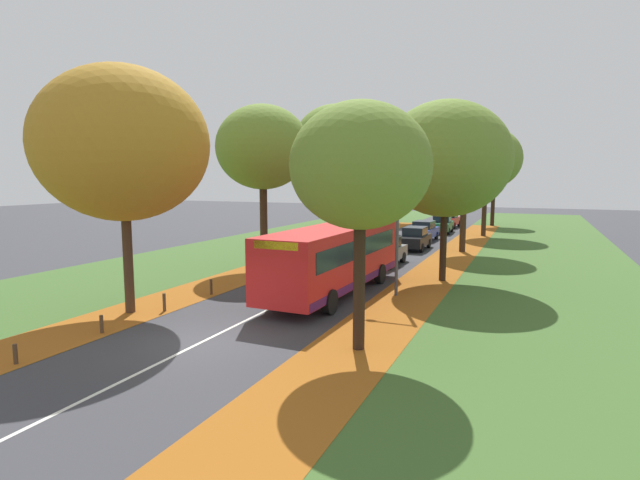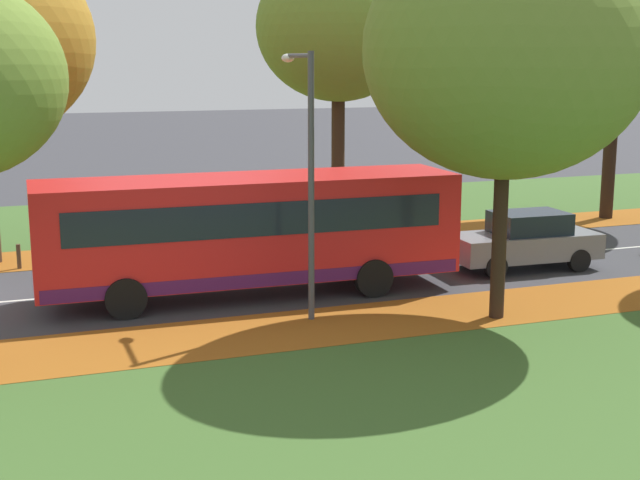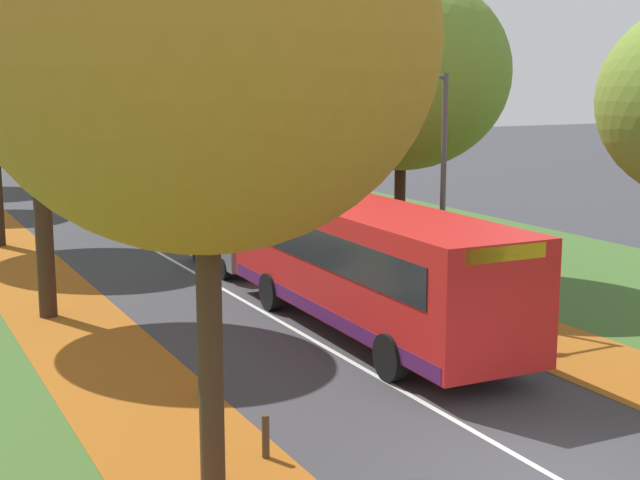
{
  "view_description": "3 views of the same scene",
  "coord_description": "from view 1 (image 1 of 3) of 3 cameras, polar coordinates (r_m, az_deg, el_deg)",
  "views": [
    {
      "loc": [
        9.41,
        -12.35,
        5.12
      ],
      "look_at": [
        0.32,
        8.73,
        2.26
      ],
      "focal_mm": 28.0,
      "sensor_mm": 36.0,
      "label": 1
    },
    {
      "loc": [
        22.41,
        2.07,
        5.82
      ],
      "look_at": [
        2.01,
        9.54,
        1.4
      ],
      "focal_mm": 50.0,
      "sensor_mm": 36.0,
      "label": 2
    },
    {
      "loc": [
        -8.82,
        -9.53,
        5.85
      ],
      "look_at": [
        1.09,
        9.64,
        1.94
      ],
      "focal_mm": 50.0,
      "sensor_mm": 36.0,
      "label": 3
    }
  ],
  "objects": [
    {
      "name": "tree_right_nearest",
      "position": [
        14.55,
        4.63,
        8.37
      ],
      "size": [
        4.12,
        4.12,
        7.33
      ],
      "color": "black",
      "rests_on": "ground"
    },
    {
      "name": "leaf_litter_right",
      "position": [
        27.27,
        12.79,
        -3.87
      ],
      "size": [
        2.8,
        60.0,
        0.0
      ],
      "primitive_type": "cube",
      "color": "#9E5619",
      "rests_on": "grass_verge_right"
    },
    {
      "name": "tree_left_far",
      "position": [
        49.09,
        5.79,
        8.51
      ],
      "size": [
        4.99,
        4.99,
        8.62
      ],
      "color": "#382619",
      "rests_on": "ground"
    },
    {
      "name": "bollard_second",
      "position": [
        18.24,
        -23.69,
        -8.82
      ],
      "size": [
        0.12,
        0.12,
        0.61
      ],
      "primitive_type": "cylinder",
      "color": "#4C3823",
      "rests_on": "ground"
    },
    {
      "name": "tree_left_near",
      "position": [
        28.95,
        -6.57,
        10.44
      ],
      "size": [
        5.32,
        5.32,
        9.25
      ],
      "color": "#382619",
      "rests_on": "ground"
    },
    {
      "name": "ground_plane",
      "position": [
        16.35,
        -13.52,
        -11.35
      ],
      "size": [
        160.0,
        160.0,
        0.0
      ],
      "primitive_type": "plane",
      "color": "#38383D"
    },
    {
      "name": "car_grey_lead",
      "position": [
        29.74,
        7.34,
        -1.28
      ],
      "size": [
        1.91,
        4.26,
        1.62
      ],
      "color": "slate",
      "rests_on": "ground"
    },
    {
      "name": "streetlamp_right",
      "position": [
        21.77,
        8.02,
        3.39
      ],
      "size": [
        1.89,
        0.28,
        6.0
      ],
      "color": "#47474C",
      "rests_on": "ground"
    },
    {
      "name": "car_green_fourth_in_line",
      "position": [
        48.02,
        13.77,
        1.76
      ],
      "size": [
        1.9,
        4.26,
        1.62
      ],
      "color": "#1E6038",
      "rests_on": "ground"
    },
    {
      "name": "grass_verge_right",
      "position": [
        32.75,
        22.69,
        -2.43
      ],
      "size": [
        12.0,
        90.0,
        0.01
      ],
      "primitive_type": "cube",
      "color": "#3D6028",
      "rests_on": "ground"
    },
    {
      "name": "bollard_fourth",
      "position": [
        22.57,
        -12.34,
        -5.28
      ],
      "size": [
        0.12,
        0.12,
        0.68
      ],
      "primitive_type": "cylinder",
      "color": "#4C3823",
      "rests_on": "ground"
    },
    {
      "name": "car_black_following",
      "position": [
        36.47,
        10.77,
        0.2
      ],
      "size": [
        1.8,
        4.21,
        1.62
      ],
      "color": "black",
      "rests_on": "ground"
    },
    {
      "name": "car_blue_third_in_line",
      "position": [
        41.75,
        11.75,
        1.04
      ],
      "size": [
        1.91,
        4.27,
        1.62
      ],
      "color": "#233D9E",
      "rests_on": "ground"
    },
    {
      "name": "grass_verge_left",
      "position": [
        37.67,
        -6.51,
        -0.74
      ],
      "size": [
        12.0,
        90.0,
        0.01
      ],
      "primitive_type": "cube",
      "color": "#3D6028",
      "rests_on": "ground"
    },
    {
      "name": "road_centre_line",
      "position": [
        34.08,
        7.04,
        -1.58
      ],
      "size": [
        0.12,
        80.0,
        0.01
      ],
      "primitive_type": "cube",
      "color": "silver",
      "rests_on": "ground"
    },
    {
      "name": "bollard_third",
      "position": [
        20.29,
        -17.37,
        -6.81
      ],
      "size": [
        0.12,
        0.12,
        0.71
      ],
      "primitive_type": "cylinder",
      "color": "#4C3823",
      "rests_on": "ground"
    },
    {
      "name": "car_red_trailing",
      "position": [
        53.68,
        14.54,
        2.28
      ],
      "size": [
        1.91,
        4.26,
        1.62
      ],
      "color": "#B21919",
      "rests_on": "ground"
    },
    {
      "name": "bus",
      "position": [
        22.04,
        1.67,
        -1.82
      ],
      "size": [
        2.86,
        10.46,
        2.98
      ],
      "color": "red",
      "rests_on": "ground"
    },
    {
      "name": "tree_left_mid",
      "position": [
        38.49,
        1.83,
        11.0
      ],
      "size": [
        6.4,
        6.4,
        10.64
      ],
      "color": "black",
      "rests_on": "ground"
    },
    {
      "name": "tree_left_nearest",
      "position": [
        20.05,
        -21.65,
        10.14
      ],
      "size": [
        6.33,
        6.33,
        9.21
      ],
      "color": "#422D1E",
      "rests_on": "ground"
    },
    {
      "name": "tree_right_far",
      "position": [
        46.38,
        18.48,
        8.81
      ],
      "size": [
        6.03,
        6.03,
        9.52
      ],
      "color": "#382619",
      "rests_on": "ground"
    },
    {
      "name": "bollard_nearest",
      "position": [
        16.44,
        -31.46,
        -11.07
      ],
      "size": [
        0.12,
        0.12,
        0.57
      ],
      "primitive_type": "cylinder",
      "color": "#4C3823",
      "rests_on": "ground"
    },
    {
      "name": "tree_left_distant",
      "position": [
        58.21,
        8.85,
        9.06
      ],
      "size": [
        6.16,
        6.16,
        9.97
      ],
      "color": "black",
      "rests_on": "ground"
    },
    {
      "name": "leaf_litter_left",
      "position": [
        30.28,
        -4.6,
        -2.63
      ],
      "size": [
        2.8,
        60.0,
        0.0
      ],
      "primitive_type": "cube",
      "color": "#9E5619",
      "rests_on": "grass_verge_left"
    },
    {
      "name": "tree_right_distant",
      "position": [
        56.76,
        19.32,
        7.9
      ],
      "size": [
        4.67,
        4.67,
        8.43
      ],
      "color": "black",
      "rests_on": "ground"
    },
    {
      "name": "tree_right_near",
      "position": [
        25.35,
        14.19,
        8.96
      ],
      "size": [
        6.29,
        6.29,
        8.87
      ],
      "color": "black",
      "rests_on": "ground"
    },
    {
      "name": "tree_right_mid",
      "position": [
        35.81,
        16.29,
        9.24
      ],
      "size": [
        5.35,
        5.35,
        9.06
      ],
      "color": "#382619",
      "rests_on": "ground"
    }
  ]
}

